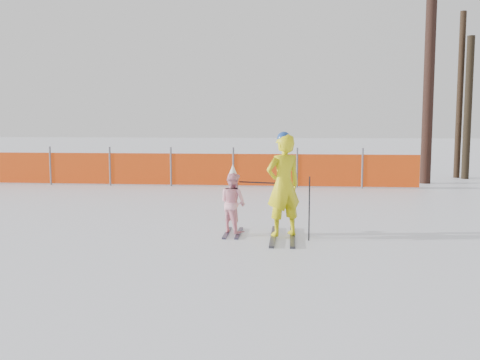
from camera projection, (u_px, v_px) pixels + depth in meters
The scene contains 6 objects.
ground at pixel (237, 240), 9.25m from camera, with size 120.00×120.00×0.00m, color white.
adult at pixel (283, 185), 9.38m from camera, with size 0.78×1.70×1.88m.
child at pixel (233, 202), 9.74m from camera, with size 0.67×0.98×1.28m.
ski_poles at pixel (289, 198), 9.32m from camera, with size 1.26×0.43×1.11m.
safety_fence at pixel (165, 169), 17.04m from camera, with size 15.76×0.06×1.25m.
tree_trunks at pixel (445, 85), 18.22m from camera, with size 2.09×2.27×7.46m.
Camera 1 is at (0.93, -9.04, 2.04)m, focal length 40.00 mm.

